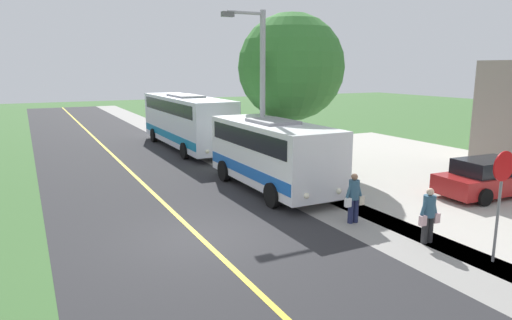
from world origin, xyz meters
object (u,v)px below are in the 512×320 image
(tree_curbside, at_px, (291,67))
(street_light_pole, at_px, (260,88))
(pedestrian_with_bags, at_px, (429,214))
(pedestrian_waiting, at_px, (354,197))
(stop_sign, at_px, (501,187))
(shuttle_bus_front, at_px, (272,151))
(transit_bus_rear, at_px, (186,119))
(parked_car_near, at_px, (490,178))

(tree_curbside, bearing_deg, street_light_pole, 32.69)
(pedestrian_with_bags, height_order, pedestrian_waiting, pedestrian_waiting)
(pedestrian_waiting, relative_size, stop_sign, 0.56)
(shuttle_bus_front, xyz_separation_m, stop_sign, (-1.60, 8.79, 0.40))
(street_light_pole, height_order, tree_curbside, tree_curbside)
(pedestrian_with_bags, bearing_deg, stop_sign, 106.48)
(stop_sign, bearing_deg, shuttle_bus_front, -79.70)
(transit_bus_rear, xyz_separation_m, parked_car_near, (-7.01, 15.56, -1.10))
(transit_bus_rear, height_order, street_light_pole, street_light_pole)
(street_light_pole, height_order, parked_car_near, street_light_pole)
(pedestrian_waiting, bearing_deg, stop_sign, 107.68)
(street_light_pole, bearing_deg, stop_sign, 96.65)
(street_light_pole, bearing_deg, parked_car_near, 136.04)
(pedestrian_waiting, xyz_separation_m, street_light_pole, (-0.05, -6.57, 3.16))
(pedestrian_with_bags, relative_size, pedestrian_waiting, 0.99)
(parked_car_near, bearing_deg, street_light_pole, -43.96)
(parked_car_near, distance_m, tree_curbside, 9.98)
(transit_bus_rear, distance_m, tree_curbside, 8.61)
(shuttle_bus_front, bearing_deg, parked_car_near, 146.67)
(shuttle_bus_front, relative_size, parked_car_near, 1.60)
(stop_sign, distance_m, parked_car_near, 6.96)
(shuttle_bus_front, relative_size, pedestrian_waiting, 4.45)
(pedestrian_waiting, distance_m, street_light_pole, 7.29)
(pedestrian_with_bags, distance_m, pedestrian_waiting, 2.44)
(pedestrian_with_bags, bearing_deg, street_light_pole, -85.32)
(pedestrian_with_bags, height_order, tree_curbside, tree_curbside)
(stop_sign, height_order, parked_car_near, stop_sign)
(pedestrian_with_bags, height_order, stop_sign, stop_sign)
(stop_sign, xyz_separation_m, parked_car_near, (-5.43, -4.17, -1.28))
(transit_bus_rear, bearing_deg, tree_curbside, 110.98)
(shuttle_bus_front, xyz_separation_m, parked_car_near, (-7.03, 4.62, -0.88))
(tree_curbside, bearing_deg, pedestrian_with_bags, 80.25)
(street_light_pole, xyz_separation_m, tree_curbside, (-2.53, -1.63, 0.87))
(pedestrian_with_bags, xyz_separation_m, parked_car_near, (-5.94, -2.46, -0.16))
(street_light_pole, distance_m, parked_car_near, 9.84)
(pedestrian_waiting, height_order, tree_curbside, tree_curbside)
(transit_bus_rear, height_order, pedestrian_waiting, transit_bus_rear)
(shuttle_bus_front, distance_m, pedestrian_waiting, 4.83)
(parked_car_near, bearing_deg, pedestrian_with_bags, 22.46)
(pedestrian_with_bags, xyz_separation_m, street_light_pole, (0.73, -8.88, 3.17))
(shuttle_bus_front, height_order, tree_curbside, tree_curbside)
(pedestrian_waiting, distance_m, stop_sign, 4.36)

